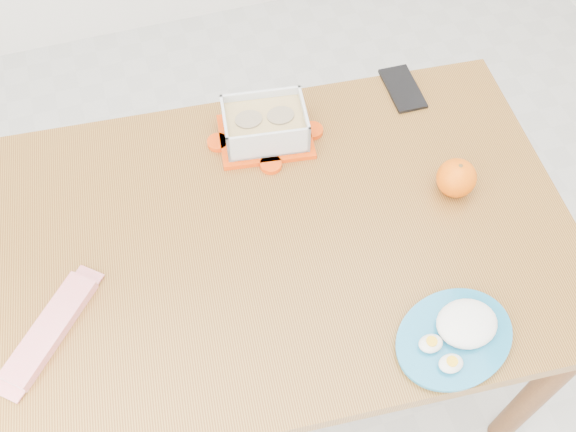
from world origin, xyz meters
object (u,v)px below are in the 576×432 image
object	(u,v)px
dining_table	(288,254)
smartphone	(403,88)
rice_plate	(459,333)
food_container	(265,126)
orange_fruit	(456,178)

from	to	relation	value
dining_table	smartphone	world-z (taller)	smartphone
dining_table	rice_plate	distance (m)	0.42
rice_plate	smartphone	bearing A→B (deg)	58.70
food_container	smartphone	xyz separation A→B (m)	(0.37, 0.05, -0.04)
dining_table	rice_plate	bearing A→B (deg)	-49.19
dining_table	orange_fruit	size ratio (longest dim) A/B	14.82
food_container	orange_fruit	bearing A→B (deg)	-29.11
rice_plate	dining_table	bearing A→B (deg)	108.81
smartphone	food_container	bearing A→B (deg)	-170.16
smartphone	orange_fruit	bearing A→B (deg)	-90.65
orange_fruit	dining_table	bearing A→B (deg)	179.41
dining_table	rice_plate	xyz separation A→B (m)	(0.24, -0.33, 0.12)
dining_table	rice_plate	size ratio (longest dim) A/B	4.30
smartphone	rice_plate	bearing A→B (deg)	-101.96
orange_fruit	food_container	bearing A→B (deg)	142.93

